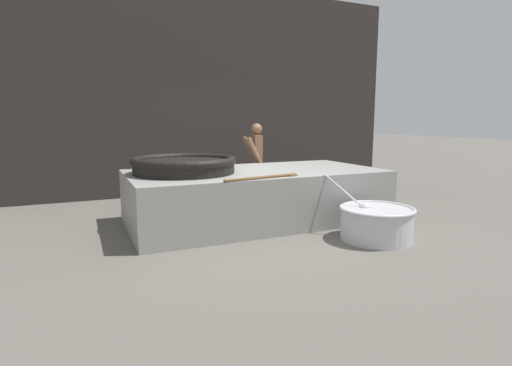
{
  "coord_description": "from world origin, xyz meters",
  "views": [
    {
      "loc": [
        -2.44,
        -5.45,
        1.51
      ],
      "look_at": [
        0.0,
        0.0,
        0.58
      ],
      "focal_mm": 28.0,
      "sensor_mm": 36.0,
      "label": 1
    }
  ],
  "objects": [
    {
      "name": "cook",
      "position": [
        0.58,
        1.29,
        0.79
      ],
      "size": [
        0.41,
        0.58,
        1.47
      ],
      "rotation": [
        0.0,
        0.0,
        2.92
      ],
      "color": "brown",
      "rests_on": "ground_plane"
    },
    {
      "name": "ground_plane",
      "position": [
        0.0,
        0.0,
        0.0
      ],
      "size": [
        60.0,
        60.0,
        0.0
      ],
      "primitive_type": "plane",
      "color": "#666059"
    },
    {
      "name": "back_wall",
      "position": [
        0.0,
        2.8,
        2.13
      ],
      "size": [
        9.0,
        0.24,
        4.27
      ],
      "primitive_type": "cube",
      "color": "#2D2826",
      "rests_on": "ground_plane"
    },
    {
      "name": "giant_wok_near",
      "position": [
        -1.07,
        0.12,
        0.9
      ],
      "size": [
        1.49,
        1.49,
        0.23
      ],
      "color": "black",
      "rests_on": "hearth_platform"
    },
    {
      "name": "prep_bowl_vegetables",
      "position": [
        0.99,
        -1.55,
        0.24
      ],
      "size": [
        0.94,
        1.12,
        0.81
      ],
      "color": "silver",
      "rests_on": "ground_plane"
    },
    {
      "name": "stirring_paddle",
      "position": [
        -0.24,
        -0.84,
        0.79
      ],
      "size": [
        1.11,
        0.25,
        0.04
      ],
      "rotation": [
        0.0,
        0.0,
        0.16
      ],
      "color": "brown",
      "rests_on": "hearth_platform"
    },
    {
      "name": "hearth_platform",
      "position": [
        0.0,
        0.0,
        0.39
      ],
      "size": [
        3.76,
        1.89,
        0.77
      ],
      "color": "gray",
      "rests_on": "ground_plane"
    }
  ]
}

